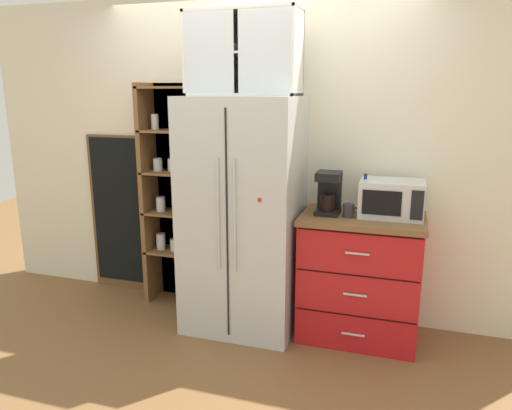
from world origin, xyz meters
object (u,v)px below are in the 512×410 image
at_px(refrigerator, 243,215).
at_px(mug_sage, 363,210).
at_px(chalkboard_menu, 121,214).
at_px(microwave, 392,199).
at_px(coffee_maker, 329,192).
at_px(mug_charcoal, 349,210).
at_px(bottle_cobalt, 364,196).

bearing_deg(refrigerator, mug_sage, 2.38).
distance_m(refrigerator, mug_sage, 0.89).
height_order(mug_sage, chalkboard_menu, chalkboard_menu).
bearing_deg(mug_sage, chalkboard_menu, 172.55).
height_order(microwave, coffee_maker, coffee_maker).
xyz_separation_m(microwave, mug_charcoal, (-0.28, -0.11, -0.08)).
bearing_deg(chalkboard_menu, coffee_maker, -7.29).
bearing_deg(mug_sage, refrigerator, -177.62).
bearing_deg(microwave, coffee_maker, -174.55).
relative_size(refrigerator, chalkboard_menu, 1.24).
bearing_deg(coffee_maker, microwave, 5.45).
xyz_separation_m(mug_sage, bottle_cobalt, (-0.00, 0.08, 0.08)).
bearing_deg(refrigerator, coffee_maker, 6.79).
relative_size(mug_charcoal, mug_sage, 1.03).
distance_m(mug_charcoal, chalkboard_menu, 2.12).
bearing_deg(mug_sage, coffee_maker, 171.34).
bearing_deg(bottle_cobalt, coffee_maker, -170.36).
height_order(mug_charcoal, bottle_cobalt, bottle_cobalt).
relative_size(refrigerator, mug_sage, 15.51).
bearing_deg(mug_sage, microwave, 23.22).
height_order(microwave, bottle_cobalt, bottle_cobalt).
distance_m(coffee_maker, bottle_cobalt, 0.26).
xyz_separation_m(refrigerator, coffee_maker, (0.63, 0.08, 0.20)).
distance_m(mug_charcoal, bottle_cobalt, 0.17).
relative_size(refrigerator, coffee_maker, 5.72).
height_order(refrigerator, mug_sage, refrigerator).
height_order(refrigerator, mug_charcoal, refrigerator).
height_order(refrigerator, microwave, refrigerator).
relative_size(bottle_cobalt, chalkboard_menu, 0.21).
relative_size(microwave, chalkboard_menu, 0.31).
bearing_deg(chalkboard_menu, mug_sage, -7.45).
bearing_deg(bottle_cobalt, chalkboard_menu, 174.66).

